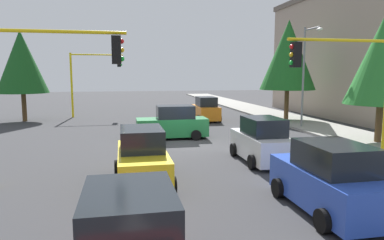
{
  "coord_description": "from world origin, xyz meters",
  "views": [
    {
      "loc": [
        18.64,
        -3.23,
        3.86
      ],
      "look_at": [
        -1.13,
        0.74,
        1.2
      ],
      "focal_mm": 32.99,
      "sensor_mm": 36.0,
      "label": 1
    }
  ],
  "objects_px": {
    "traffic_signal_near_right": "(47,74)",
    "car_yellow": "(142,159)",
    "traffic_signal_near_left": "(348,76)",
    "street_lamp_curbside": "(307,66)",
    "car_blue": "(330,180)",
    "car_white": "(262,142)",
    "car_orange": "(206,110)",
    "tree_opposite_side": "(21,62)",
    "car_green": "(173,124)",
    "tree_roadside_mid": "(288,55)",
    "traffic_signal_far_right": "(92,72)",
    "tree_roadside_near": "(383,59)"
  },
  "relations": [
    {
      "from": "traffic_signal_far_right",
      "to": "tree_roadside_mid",
      "type": "height_order",
      "value": "tree_roadside_mid"
    },
    {
      "from": "traffic_signal_near_right",
      "to": "tree_opposite_side",
      "type": "xyz_separation_m",
      "value": [
        -18.0,
        -5.35,
        0.95
      ]
    },
    {
      "from": "street_lamp_curbside",
      "to": "car_green",
      "type": "distance_m",
      "value": 10.2
    },
    {
      "from": "car_orange",
      "to": "car_green",
      "type": "bearing_deg",
      "value": -27.23
    },
    {
      "from": "tree_roadside_near",
      "to": "car_green",
      "type": "bearing_deg",
      "value": -110.38
    },
    {
      "from": "tree_roadside_near",
      "to": "car_green",
      "type": "distance_m",
      "value": 12.07
    },
    {
      "from": "tree_roadside_mid",
      "to": "traffic_signal_far_right",
      "type": "bearing_deg",
      "value": -110.92
    },
    {
      "from": "traffic_signal_near_right",
      "to": "car_blue",
      "type": "bearing_deg",
      "value": 63.64
    },
    {
      "from": "tree_roadside_near",
      "to": "car_white",
      "type": "height_order",
      "value": "tree_roadside_near"
    },
    {
      "from": "tree_roadside_mid",
      "to": "car_green",
      "type": "xyz_separation_m",
      "value": [
        6.0,
        -10.27,
        -4.43
      ]
    },
    {
      "from": "traffic_signal_near_left",
      "to": "tree_roadside_mid",
      "type": "xyz_separation_m",
      "value": [
        -14.0,
        4.36,
        1.55
      ]
    },
    {
      "from": "tree_opposite_side",
      "to": "car_orange",
      "type": "height_order",
      "value": "tree_opposite_side"
    },
    {
      "from": "tree_opposite_side",
      "to": "traffic_signal_far_right",
      "type": "bearing_deg",
      "value": 110.66
    },
    {
      "from": "car_orange",
      "to": "car_yellow",
      "type": "distance_m",
      "value": 17.09
    },
    {
      "from": "traffic_signal_near_right",
      "to": "car_yellow",
      "type": "distance_m",
      "value": 4.29
    },
    {
      "from": "traffic_signal_near_right",
      "to": "car_yellow",
      "type": "xyz_separation_m",
      "value": [
        0.51,
        3.08,
        -2.94
      ]
    },
    {
      "from": "car_white",
      "to": "car_green",
      "type": "bearing_deg",
      "value": -154.35
    },
    {
      "from": "traffic_signal_far_right",
      "to": "tree_opposite_side",
      "type": "height_order",
      "value": "tree_opposite_side"
    },
    {
      "from": "street_lamp_curbside",
      "to": "car_white",
      "type": "relative_size",
      "value": 1.81
    },
    {
      "from": "car_orange",
      "to": "car_green",
      "type": "height_order",
      "value": "same"
    },
    {
      "from": "tree_opposite_side",
      "to": "car_blue",
      "type": "bearing_deg",
      "value": 31.43
    },
    {
      "from": "traffic_signal_far_right",
      "to": "car_yellow",
      "type": "relative_size",
      "value": 1.37
    },
    {
      "from": "street_lamp_curbside",
      "to": "tree_roadside_mid",
      "type": "bearing_deg",
      "value": 169.67
    },
    {
      "from": "street_lamp_curbside",
      "to": "tree_roadside_mid",
      "type": "relative_size",
      "value": 0.86
    },
    {
      "from": "car_green",
      "to": "car_blue",
      "type": "bearing_deg",
      "value": 12.75
    },
    {
      "from": "traffic_signal_near_right",
      "to": "car_yellow",
      "type": "height_order",
      "value": "traffic_signal_near_right"
    },
    {
      "from": "street_lamp_curbside",
      "to": "car_blue",
      "type": "bearing_deg",
      "value": -26.34
    },
    {
      "from": "traffic_signal_near_left",
      "to": "car_blue",
      "type": "height_order",
      "value": "traffic_signal_near_left"
    },
    {
      "from": "tree_opposite_side",
      "to": "tree_roadside_mid",
      "type": "xyz_separation_m",
      "value": [
        4.0,
        21.0,
        0.54
      ]
    },
    {
      "from": "traffic_signal_near_left",
      "to": "car_yellow",
      "type": "relative_size",
      "value": 1.29
    },
    {
      "from": "tree_roadside_near",
      "to": "car_orange",
      "type": "distance_m",
      "value": 13.89
    },
    {
      "from": "street_lamp_curbside",
      "to": "car_orange",
      "type": "xyz_separation_m",
      "value": [
        -5.84,
        -5.63,
        -3.45
      ]
    },
    {
      "from": "traffic_signal_near_left",
      "to": "car_yellow",
      "type": "distance_m",
      "value": 8.72
    },
    {
      "from": "traffic_signal_near_left",
      "to": "car_orange",
      "type": "xyz_separation_m",
      "value": [
        -15.45,
        -2.07,
        -2.88
      ]
    },
    {
      "from": "traffic_signal_near_right",
      "to": "traffic_signal_near_left",
      "type": "distance_m",
      "value": 11.29
    },
    {
      "from": "traffic_signal_far_right",
      "to": "car_white",
      "type": "relative_size",
      "value": 1.46
    },
    {
      "from": "traffic_signal_near_right",
      "to": "traffic_signal_near_left",
      "type": "height_order",
      "value": "traffic_signal_near_right"
    },
    {
      "from": "car_orange",
      "to": "car_blue",
      "type": "height_order",
      "value": "same"
    },
    {
      "from": "car_green",
      "to": "street_lamp_curbside",
      "type": "bearing_deg",
      "value": 99.66
    },
    {
      "from": "tree_opposite_side",
      "to": "car_white",
      "type": "bearing_deg",
      "value": 40.16
    },
    {
      "from": "traffic_signal_near_right",
      "to": "street_lamp_curbside",
      "type": "xyz_separation_m",
      "value": [
        -9.61,
        14.85,
        0.51
      ]
    },
    {
      "from": "traffic_signal_far_right",
      "to": "traffic_signal_near_right",
      "type": "xyz_separation_m",
      "value": [
        20.0,
        0.04,
        -0.17
      ]
    },
    {
      "from": "car_orange",
      "to": "tree_roadside_mid",
      "type": "bearing_deg",
      "value": 77.33
    },
    {
      "from": "traffic_signal_near_right",
      "to": "traffic_signal_far_right",
      "type": "bearing_deg",
      "value": -179.88
    },
    {
      "from": "traffic_signal_near_right",
      "to": "car_blue",
      "type": "height_order",
      "value": "traffic_signal_near_right"
    },
    {
      "from": "car_yellow",
      "to": "car_blue",
      "type": "xyz_separation_m",
      "value": [
        3.51,
        5.03,
        0.0
      ]
    },
    {
      "from": "car_yellow",
      "to": "car_green",
      "type": "xyz_separation_m",
      "value": [
        -8.51,
        2.31,
        -0.0
      ]
    },
    {
      "from": "car_orange",
      "to": "car_green",
      "type": "relative_size",
      "value": 0.91
    },
    {
      "from": "street_lamp_curbside",
      "to": "car_green",
      "type": "height_order",
      "value": "street_lamp_curbside"
    },
    {
      "from": "tree_roadside_near",
      "to": "car_green",
      "type": "xyz_separation_m",
      "value": [
        -4.0,
        -10.77,
        -3.71
      ]
    }
  ]
}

